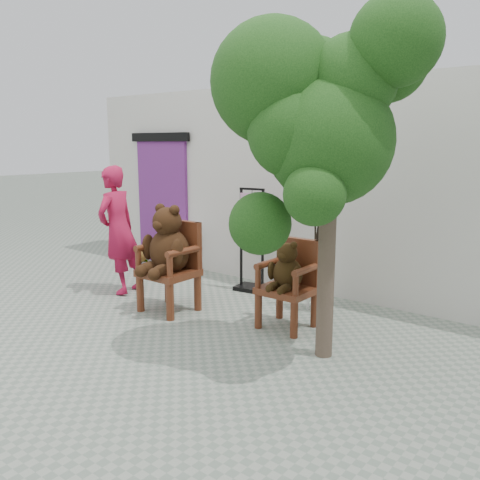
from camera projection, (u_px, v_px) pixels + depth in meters
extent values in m
plane|color=gray|center=(182.00, 345.00, 5.48)|extent=(60.00, 60.00, 0.00)
cube|color=silver|center=(326.00, 187.00, 7.59)|extent=(9.00, 1.00, 3.00)
cube|color=#692674|center=(163.00, 203.00, 9.09)|extent=(1.20, 0.08, 2.20)
cube|color=black|center=(159.00, 137.00, 8.84)|extent=(1.40, 0.06, 0.15)
cylinder|color=#4A1F0F|center=(140.00, 294.00, 6.55)|extent=(0.10, 0.10, 0.46)
cylinder|color=#4A1F0F|center=(168.00, 286.00, 6.94)|extent=(0.10, 0.10, 0.46)
cylinder|color=#4A1F0F|center=(170.00, 302.00, 6.22)|extent=(0.10, 0.10, 0.46)
cylinder|color=#4A1F0F|center=(198.00, 293.00, 6.60)|extent=(0.10, 0.10, 0.46)
cube|color=#4A1F0F|center=(169.00, 273.00, 6.52)|extent=(0.66, 0.61, 0.09)
cube|color=#4A1F0F|center=(182.00, 243.00, 6.66)|extent=(0.63, 0.09, 0.61)
cylinder|color=#4A1F0F|center=(167.00, 241.00, 6.83)|extent=(0.09, 0.09, 0.61)
cylinder|color=#4A1F0F|center=(138.00, 259.00, 6.47)|extent=(0.08, 0.08, 0.28)
cylinder|color=#4A1F0F|center=(153.00, 246.00, 6.64)|extent=(0.09, 0.58, 0.09)
cylinder|color=#4A1F0F|center=(198.00, 246.00, 6.48)|extent=(0.09, 0.09, 0.61)
cylinder|color=#4A1F0F|center=(170.00, 266.00, 6.12)|extent=(0.08, 0.08, 0.28)
cylinder|color=#4A1F0F|center=(184.00, 251.00, 6.29)|extent=(0.09, 0.58, 0.09)
ellipsoid|color=black|center=(169.00, 251.00, 6.49)|extent=(0.56, 0.47, 0.58)
sphere|color=black|center=(167.00, 222.00, 6.40)|extent=(0.37, 0.37, 0.37)
ellipsoid|color=black|center=(158.00, 225.00, 6.29)|extent=(0.17, 0.13, 0.13)
sphere|color=black|center=(160.00, 208.00, 6.46)|extent=(0.13, 0.13, 0.13)
sphere|color=black|center=(175.00, 210.00, 6.30)|extent=(0.13, 0.13, 0.13)
ellipsoid|color=black|center=(148.00, 247.00, 6.55)|extent=(0.13, 0.19, 0.33)
ellipsoid|color=black|center=(149.00, 268.00, 6.41)|extent=(0.16, 0.33, 0.16)
sphere|color=black|center=(141.00, 271.00, 6.31)|extent=(0.16, 0.16, 0.16)
ellipsoid|color=black|center=(177.00, 252.00, 6.23)|extent=(0.13, 0.19, 0.33)
ellipsoid|color=black|center=(162.00, 271.00, 6.26)|extent=(0.16, 0.33, 0.16)
sphere|color=black|center=(154.00, 274.00, 6.17)|extent=(0.16, 0.16, 0.16)
cylinder|color=#4A1F0F|center=(258.00, 311.00, 5.96)|extent=(0.09, 0.09, 0.42)
cylinder|color=#4A1F0F|center=(280.00, 302.00, 6.30)|extent=(0.09, 0.09, 0.42)
cylinder|color=#4A1F0F|center=(294.00, 320.00, 5.66)|extent=(0.09, 0.09, 0.42)
cylinder|color=#4A1F0F|center=(314.00, 310.00, 6.00)|extent=(0.09, 0.09, 0.42)
cube|color=#4A1F0F|center=(287.00, 290.00, 5.93)|extent=(0.59, 0.55, 0.08)
cube|color=#4A1F0F|center=(298.00, 261.00, 6.05)|extent=(0.56, 0.08, 0.55)
cylinder|color=#4A1F0F|center=(280.00, 258.00, 6.21)|extent=(0.08, 0.08, 0.55)
cylinder|color=#4A1F0F|center=(258.00, 277.00, 5.89)|extent=(0.07, 0.07, 0.25)
cylinder|color=#4A1F0F|center=(269.00, 263.00, 6.04)|extent=(0.08, 0.52, 0.08)
cylinder|color=#4A1F0F|center=(317.00, 264.00, 5.90)|extent=(0.08, 0.08, 0.55)
cylinder|color=#4A1F0F|center=(296.00, 284.00, 5.57)|extent=(0.07, 0.07, 0.25)
cylinder|color=#4A1F0F|center=(306.00, 270.00, 5.72)|extent=(0.08, 0.52, 0.08)
ellipsoid|color=black|center=(288.00, 274.00, 5.90)|extent=(0.36, 0.31, 0.38)
sphere|color=black|center=(287.00, 253.00, 5.84)|extent=(0.24, 0.24, 0.24)
ellipsoid|color=black|center=(282.00, 256.00, 5.77)|extent=(0.11, 0.09, 0.09)
sphere|color=black|center=(281.00, 243.00, 5.88)|extent=(0.08, 0.08, 0.08)
sphere|color=black|center=(294.00, 245.00, 5.78)|extent=(0.08, 0.08, 0.08)
ellipsoid|color=black|center=(272.00, 271.00, 5.94)|extent=(0.08, 0.12, 0.22)
ellipsoid|color=black|center=(274.00, 286.00, 5.85)|extent=(0.11, 0.21, 0.11)
sphere|color=black|center=(270.00, 289.00, 5.79)|extent=(0.10, 0.10, 0.10)
ellipsoid|color=black|center=(297.00, 275.00, 5.73)|extent=(0.08, 0.12, 0.22)
ellipsoid|color=black|center=(285.00, 288.00, 5.75)|extent=(0.11, 0.21, 0.11)
sphere|color=black|center=(281.00, 291.00, 5.69)|extent=(0.10, 0.10, 0.10)
imported|color=#A5143A|center=(119.00, 230.00, 7.30)|extent=(0.55, 0.73, 1.83)
cylinder|color=white|center=(181.00, 231.00, 8.58)|extent=(0.60, 0.60, 0.03)
cylinder|color=white|center=(181.00, 250.00, 8.65)|extent=(0.06, 0.06, 0.68)
cylinder|color=white|center=(182.00, 269.00, 8.71)|extent=(0.44, 0.44, 0.03)
cube|color=black|center=(241.00, 239.00, 7.50)|extent=(0.03, 0.03, 1.50)
cube|color=black|center=(263.00, 242.00, 7.31)|extent=(0.03, 0.03, 1.50)
cube|color=black|center=(252.00, 189.00, 7.26)|extent=(0.40, 0.08, 0.03)
cube|color=black|center=(252.00, 288.00, 7.54)|extent=(0.49, 0.41, 0.06)
cube|color=#DD97C4|center=(252.00, 211.00, 7.32)|extent=(0.36, 0.09, 0.52)
cylinder|color=black|center=(252.00, 191.00, 7.27)|extent=(0.01, 0.01, 0.08)
cylinder|color=white|center=(318.00, 277.00, 6.59)|extent=(0.32, 0.32, 0.03)
cylinder|color=white|center=(326.00, 293.00, 6.64)|extent=(0.03, 0.03, 0.44)
cylinder|color=white|center=(315.00, 290.00, 6.75)|extent=(0.03, 0.03, 0.44)
cylinder|color=white|center=(308.00, 293.00, 6.62)|extent=(0.03, 0.03, 0.44)
cylinder|color=white|center=(320.00, 296.00, 6.51)|extent=(0.03, 0.03, 0.44)
cylinder|color=black|center=(318.00, 229.00, 6.52)|extent=(0.11, 0.11, 0.80)
cylinder|color=olive|center=(318.00, 204.00, 6.51)|extent=(0.04, 0.04, 0.08)
cylinder|color=black|center=(319.00, 229.00, 6.52)|extent=(0.08, 0.06, 0.80)
cylinder|color=olive|center=(319.00, 204.00, 6.49)|extent=(0.04, 0.04, 0.07)
cylinder|color=black|center=(318.00, 229.00, 6.52)|extent=(0.09, 0.10, 0.80)
cylinder|color=olive|center=(318.00, 204.00, 6.50)|extent=(0.04, 0.04, 0.08)
cylinder|color=black|center=(323.00, 230.00, 6.47)|extent=(0.07, 0.08, 0.80)
cylinder|color=olive|center=(326.00, 205.00, 6.41)|extent=(0.04, 0.04, 0.07)
cylinder|color=black|center=(323.00, 230.00, 6.48)|extent=(0.12, 0.12, 0.79)
cylinder|color=olive|center=(328.00, 205.00, 6.43)|extent=(0.04, 0.04, 0.08)
cylinder|color=black|center=(315.00, 230.00, 6.47)|extent=(0.11, 0.12, 0.80)
cylinder|color=olive|center=(312.00, 205.00, 6.41)|extent=(0.04, 0.04, 0.08)
cylinder|color=#413227|center=(328.00, 210.00, 4.95)|extent=(0.17, 0.17, 3.01)
sphere|color=black|center=(353.00, 79.00, 4.43)|extent=(0.79, 0.79, 0.79)
sphere|color=black|center=(329.00, 141.00, 4.57)|extent=(1.18, 1.18, 1.18)
sphere|color=black|center=(273.00, 82.00, 4.68)|extent=(1.17, 1.17, 1.17)
sphere|color=black|center=(386.00, 59.00, 4.75)|extent=(0.81, 0.81, 0.81)
sphere|color=black|center=(294.00, 132.00, 4.53)|extent=(0.85, 0.85, 0.85)
sphere|color=black|center=(309.00, 90.00, 4.90)|extent=(1.00, 1.00, 1.00)
sphere|color=black|center=(396.00, 40.00, 4.18)|extent=(0.77, 0.77, 0.77)
sphere|color=black|center=(260.00, 223.00, 4.82)|extent=(0.60, 0.60, 0.60)
sphere|color=black|center=(314.00, 195.00, 4.28)|extent=(0.54, 0.54, 0.54)
imported|color=black|center=(143.00, 253.00, 9.11)|extent=(0.44, 0.41, 0.40)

